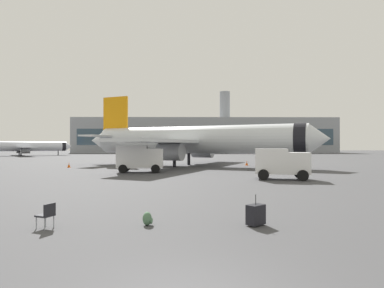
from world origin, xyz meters
name	(u,v)px	position (x,y,z in m)	size (l,w,h in m)	color
airplane_at_gate	(193,140)	(0.80, 38.87, 3.66)	(33.93, 31.17, 10.50)	silver
airplane_taxiing	(25,146)	(-47.09, 87.09, 2.70)	(23.18, 21.40, 7.76)	silver
service_truck	(140,157)	(-5.13, 28.49, 1.61)	(4.89, 2.71, 2.90)	white
cargo_van	(281,162)	(7.90, 21.08, 1.45)	(4.73, 3.12, 2.60)	white
safety_cone_near	(247,163)	(8.60, 40.51, 0.34)	(0.44, 0.44, 0.68)	#F2590C
safety_cone_mid	(69,165)	(-15.58, 36.31, 0.33)	(0.44, 0.44, 0.67)	#F2590C
rolling_suitcase	(256,215)	(2.44, 5.59, 0.39)	(0.75, 0.71, 1.10)	black
traveller_backpack	(148,219)	(-1.40, 5.67, 0.23)	(0.36, 0.40, 0.48)	#476B4C
gate_chair	(47,214)	(-4.79, 5.28, 0.50)	(0.63, 0.63, 0.86)	black
terminal_building	(204,136)	(7.13, 131.44, 7.22)	(106.85, 22.84, 26.26)	gray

